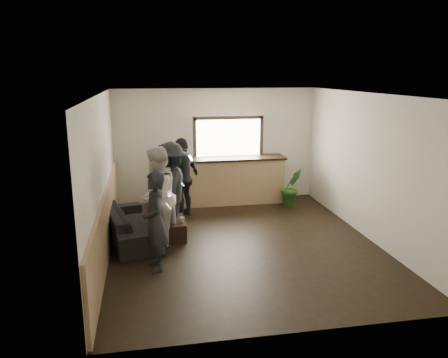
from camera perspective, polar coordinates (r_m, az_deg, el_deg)
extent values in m
cube|color=black|center=(8.42, 2.32, -8.37)|extent=(5.00, 6.00, 0.01)
cube|color=silver|center=(7.81, 2.52, 11.02)|extent=(5.00, 6.00, 0.01)
cube|color=beige|center=(10.89, -1.05, 4.40)|extent=(5.00, 0.01, 2.80)
cube|color=beige|center=(5.23, 9.67, -6.24)|extent=(5.00, 0.01, 2.80)
cube|color=beige|center=(7.85, -15.68, 0.20)|extent=(0.01, 6.00, 2.80)
cube|color=beige|center=(8.88, 18.36, 1.54)|extent=(0.01, 6.00, 2.80)
cube|color=tan|center=(8.08, -15.08, -5.66)|extent=(0.06, 5.90, 1.10)
cube|color=tan|center=(10.81, 0.81, -0.28)|extent=(2.60, 0.60, 1.10)
cube|color=black|center=(10.68, 0.82, 2.71)|extent=(2.70, 0.68, 0.05)
cube|color=white|center=(10.88, 0.55, 5.45)|extent=(1.60, 0.06, 0.90)
cube|color=#3F3326|center=(10.79, 0.58, 8.00)|extent=(1.72, 0.08, 0.08)
cube|color=#3F3326|center=(10.72, -3.86, 5.30)|extent=(0.08, 0.08, 1.06)
cube|color=#3F3326|center=(11.03, 4.88, 5.52)|extent=(0.08, 0.08, 1.06)
imported|color=black|center=(8.68, -12.09, -5.81)|extent=(1.29, 2.25, 0.62)
cube|color=black|center=(8.71, -6.64, -6.43)|extent=(0.46, 0.81, 0.36)
imported|color=silver|center=(8.78, -7.74, -4.74)|extent=(0.17, 0.17, 0.10)
imported|color=silver|center=(8.51, -5.49, -5.29)|extent=(0.13, 0.13, 0.09)
imported|color=#2D6623|center=(10.71, 8.81, -1.08)|extent=(0.57, 0.49, 0.92)
imported|color=black|center=(7.18, -8.98, -5.51)|extent=(0.46, 0.64, 1.64)
cube|color=black|center=(7.14, -7.30, -3.49)|extent=(0.10, 0.08, 0.12)
cube|color=silver|center=(7.13, -7.30, -3.47)|extent=(0.08, 0.07, 0.11)
imported|color=beige|center=(8.15, -8.73, -2.35)|extent=(1.03, 1.12, 1.87)
cube|color=black|center=(8.04, -7.31, -1.95)|extent=(0.11, 0.10, 0.12)
cube|color=silver|center=(8.03, -7.31, -1.94)|extent=(0.10, 0.09, 0.11)
imported|color=black|center=(8.81, -6.91, -1.12)|extent=(0.95, 1.32, 1.85)
cube|color=black|center=(8.75, -5.51, -0.58)|extent=(0.11, 0.09, 0.12)
cube|color=silver|center=(8.75, -5.51, -0.56)|extent=(0.09, 0.08, 0.11)
imported|color=black|center=(9.75, -5.38, 0.19)|extent=(1.02, 1.08, 1.79)
cube|color=black|center=(9.53, -4.37, 2.75)|extent=(0.12, 0.11, 0.12)
cube|color=silver|center=(9.52, -4.37, 2.76)|extent=(0.10, 0.10, 0.11)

